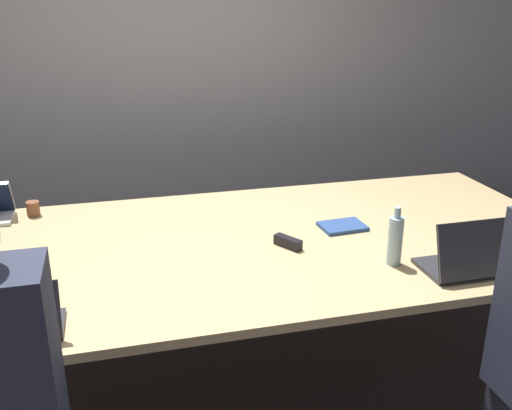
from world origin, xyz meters
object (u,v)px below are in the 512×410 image
Objects in this scene: bottle_near_right at (395,240)px; laptop_near_left at (17,322)px; stapler at (288,242)px; laptop_near_right at (464,259)px; cup_near_right at (511,256)px; cup_far_left at (33,209)px.

laptop_near_left is at bearing -172.37° from bottle_near_right.
laptop_near_right is at bearing -67.18° from stapler.
cup_near_right reaches higher than stapler.
stapler is at bearing -35.30° from laptop_near_right.
stapler is at bearing -156.60° from laptop_near_left.
laptop_near_right is 0.30m from bottle_near_right.
bottle_near_right reaches higher than laptop_near_right.
cup_near_right is 1.02m from stapler.
laptop_near_right is 3.85× the size of cup_near_right.
stapler is (1.16, 0.50, -0.04)m from laptop_near_left.
bottle_near_right is (1.58, 0.21, 0.05)m from laptop_near_left.
cup_near_right is at bearing -171.65° from laptop_near_right.
stapler is (-0.66, 0.46, -0.05)m from laptop_near_right.
stapler is at bearing 144.53° from bottle_near_right.
laptop_near_right is 0.80m from stapler.
stapler is (-0.93, 0.42, -0.01)m from cup_near_right.
cup_near_right is at bearing -56.48° from stapler.
laptop_near_right is at bearing -178.75° from laptop_near_left.
cup_near_right is at bearing -28.49° from cup_far_left.
laptop_near_right is 2.13× the size of stapler.
bottle_near_right is at bearing -32.31° from cup_far_left.
cup_near_right is 0.54m from bottle_near_right.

